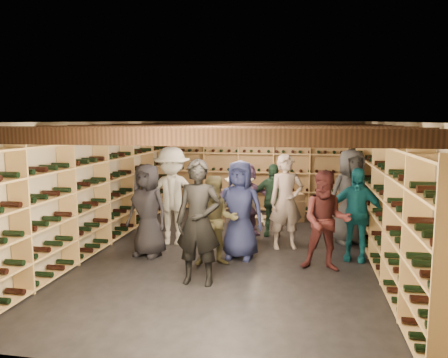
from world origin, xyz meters
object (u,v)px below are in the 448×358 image
object	(u,v)px
crate_loose	(256,220)
person_3	(239,210)
person_6	(240,210)
person_8	(326,221)
person_4	(356,214)
person_9	(172,196)
person_12	(350,197)
person_7	(286,202)
person_0	(148,210)
person_1	(199,222)
person_10	(272,200)
crate_stack_left	(213,212)
person_2	(216,221)
crate_stack_right	(293,208)
person_11	(246,199)

from	to	relation	value
crate_loose	person_3	bearing A→B (deg)	-92.47
person_6	person_8	distance (m)	1.51
person_4	person_9	distance (m)	3.46
person_6	person_12	xyz separation A→B (m)	(2.01, 1.34, 0.07)
person_7	person_9	xyz separation A→B (m)	(-2.22, -0.10, 0.06)
person_0	person_1	xyz separation A→B (m)	(1.22, -1.17, 0.10)
person_1	person_12	size ratio (longest dim) A/B	1.00
person_8	person_10	distance (m)	2.26
person_0	person_10	bearing A→B (deg)	56.88
crate_stack_left	crate_loose	xyz separation A→B (m)	(1.02, 0.13, -0.17)
crate_stack_left	person_10	world-z (taller)	person_10
person_2	person_10	bearing A→B (deg)	51.84
crate_stack_left	person_7	distance (m)	2.61
person_1	person_2	distance (m)	0.90
crate_loose	person_2	distance (m)	3.20
person_2	person_4	bearing A→B (deg)	-0.79
person_1	person_10	size ratio (longest dim) A/B	1.22
person_4	crate_stack_left	bearing A→B (deg)	153.63
person_0	person_3	xyz separation A→B (m)	(1.55, 0.70, -0.07)
crate_stack_right	person_3	world-z (taller)	person_3
person_1	person_12	distance (m)	3.60
person_2	crate_loose	bearing A→B (deg)	66.18
person_2	person_0	bearing A→B (deg)	149.68
person_2	person_4	world-z (taller)	person_4
person_3	person_4	xyz separation A→B (m)	(2.08, -0.28, 0.05)
person_3	person_9	distance (m)	1.37
crate_stack_right	person_7	bearing A→B (deg)	-92.03
crate_loose	person_0	world-z (taller)	person_0
person_1	person_3	distance (m)	1.90
crate_stack_right	person_0	distance (m)	4.08
person_1	person_4	bearing A→B (deg)	35.19
person_6	person_10	xyz separation A→B (m)	(0.45, 1.64, -0.11)
person_10	crate_stack_right	bearing A→B (deg)	76.81
crate_stack_right	person_7	world-z (taller)	person_7
person_7	crate_stack_left	bearing A→B (deg)	116.35
crate_loose	person_10	bearing A→B (deg)	-66.22
crate_stack_right	person_12	bearing A→B (deg)	-55.72
crate_stack_left	person_8	size ratio (longest dim) A/B	0.34
crate_stack_left	person_9	world-z (taller)	person_9
person_6	person_8	bearing A→B (deg)	-8.43
person_9	person_10	distance (m)	2.14
person_9	person_10	bearing A→B (deg)	19.62
person_4	person_10	world-z (taller)	person_4
person_2	person_3	world-z (taller)	person_3
person_2	person_11	world-z (taller)	person_11
person_12	person_11	bearing A→B (deg)	147.75
person_10	person_2	bearing A→B (deg)	-107.13
crate_loose	person_0	size ratio (longest dim) A/B	0.30
crate_stack_left	crate_stack_right	xyz separation A→B (m)	(1.87, 0.49, 0.08)
crate_stack_left	person_8	bearing A→B (deg)	-49.54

